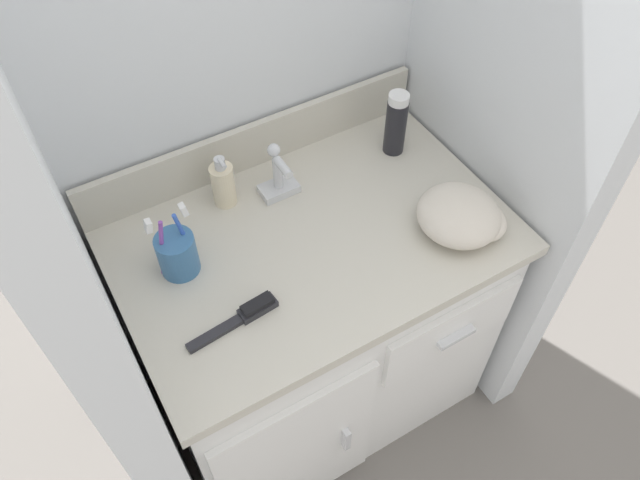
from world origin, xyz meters
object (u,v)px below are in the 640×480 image
hand_towel (463,216)px  soap_dispenser (223,184)px  toothbrush_cup (177,253)px  hairbrush (245,315)px  shaving_cream_can (396,124)px

hand_towel → soap_dispenser: bearing=140.8°
toothbrush_cup → soap_dispenser: bearing=38.0°
toothbrush_cup → hand_towel: bearing=-20.0°
toothbrush_cup → hand_towel: toothbrush_cup is taller
hairbrush → hand_towel: size_ratio=1.06×
toothbrush_cup → hairbrush: size_ratio=0.86×
shaving_cream_can → soap_dispenser: bearing=173.3°
shaving_cream_can → hand_towel: (-0.02, -0.29, -0.04)m
toothbrush_cup → shaving_cream_can: 0.61m
shaving_cream_can → toothbrush_cup: bearing=-172.7°
soap_dispenser → hairbrush: size_ratio=0.69×
soap_dispenser → shaving_cream_can: shaving_cream_can is taller
soap_dispenser → hand_towel: size_ratio=0.74×
toothbrush_cup → hand_towel: 0.63m
soap_dispenser → toothbrush_cup: bearing=-142.0°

